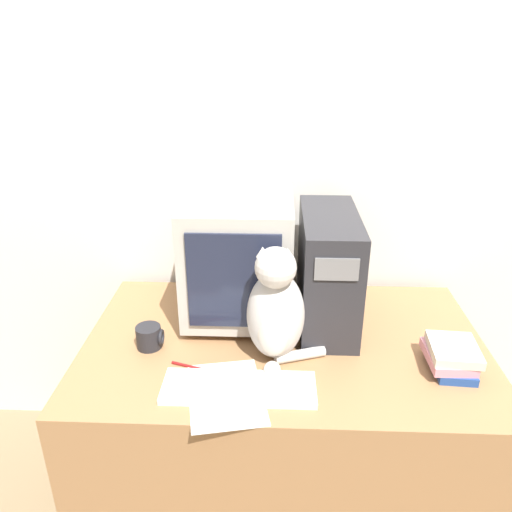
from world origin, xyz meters
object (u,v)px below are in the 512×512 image
(pen, at_px, (194,367))
(computer_tower, at_px, (328,270))
(crt_monitor, at_px, (239,257))
(cat, at_px, (276,310))
(keyboard, at_px, (239,388))
(book_stack, at_px, (451,357))
(mug, at_px, (150,337))

(pen, bearing_deg, computer_tower, 35.72)
(crt_monitor, xyz_separation_m, cat, (0.13, -0.27, -0.06))
(computer_tower, relative_size, keyboard, 1.02)
(book_stack, height_order, mug, book_stack)
(computer_tower, height_order, keyboard, computer_tower)
(cat, relative_size, mug, 4.42)
(computer_tower, relative_size, pen, 3.12)
(computer_tower, xyz_separation_m, keyboard, (-0.28, -0.41, -0.19))
(crt_monitor, height_order, pen, crt_monitor)
(computer_tower, xyz_separation_m, pen, (-0.43, -0.31, -0.20))
(keyboard, distance_m, book_stack, 0.66)
(computer_tower, distance_m, book_stack, 0.48)
(cat, relative_size, book_stack, 2.16)
(book_stack, distance_m, mug, 0.96)
(crt_monitor, relative_size, pen, 3.04)
(mug, bearing_deg, book_stack, -4.79)
(computer_tower, height_order, cat, computer_tower)
(computer_tower, distance_m, keyboard, 0.53)
(pen, bearing_deg, book_stack, 2.27)
(cat, height_order, book_stack, cat)
(cat, bearing_deg, computer_tower, 57.14)
(book_stack, bearing_deg, computer_tower, 142.45)
(computer_tower, xyz_separation_m, book_stack, (0.36, -0.28, -0.15))
(pen, bearing_deg, cat, 16.61)
(pen, xyz_separation_m, mug, (-0.16, 0.11, 0.03))
(crt_monitor, bearing_deg, book_stack, -24.78)
(crt_monitor, distance_m, keyboard, 0.49)
(keyboard, relative_size, pen, 3.07)
(book_stack, height_order, pen, book_stack)
(crt_monitor, bearing_deg, mug, -140.38)
(book_stack, bearing_deg, cat, 175.38)
(crt_monitor, distance_m, mug, 0.41)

